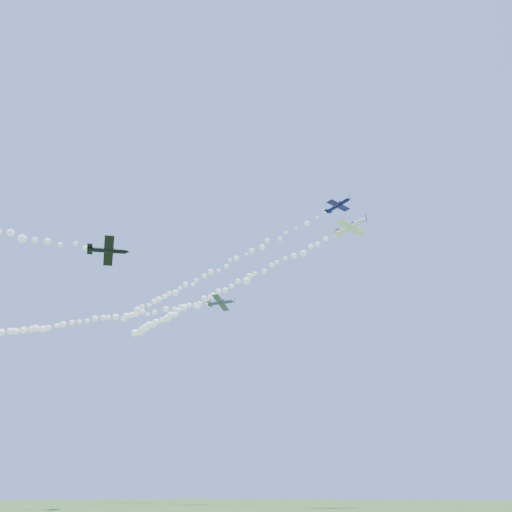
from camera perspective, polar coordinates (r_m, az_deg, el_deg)
The scene contains 8 objects.
ground at distance 87.06m, azimuth -0.65°, elevation -30.47°, with size 260.00×260.00×0.00m, color #25491B.
plane_white at distance 86.59m, azimuth 12.51°, elevation 3.79°, with size 7.79×8.26×2.08m.
smoke_trail_white at distance 113.78m, azimuth -5.87°, elevation -5.27°, with size 81.97×22.76×3.23m, color white, non-canonical shape.
plane_navy at distance 85.42m, azimuth 10.92°, elevation 6.66°, with size 6.08×6.41×1.71m.
smoke_trail_navy at distance 111.99m, azimuth -7.43°, elevation -2.93°, with size 82.30×20.85×2.45m, color white, non-canonical shape.
plane_grey at distance 103.29m, azimuth -4.71°, elevation -6.19°, with size 7.30×7.66×2.20m.
smoke_trail_grey at distance 122.13m, azimuth -21.67°, elevation -8.10°, with size 69.39×20.63×3.26m, color white, non-canonical shape.
plane_black at distance 78.59m, azimuth -19.07°, elevation 0.71°, with size 6.72×6.58×2.53m.
Camera 1 is at (48.12, -72.53, 2.00)m, focal length 30.00 mm.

